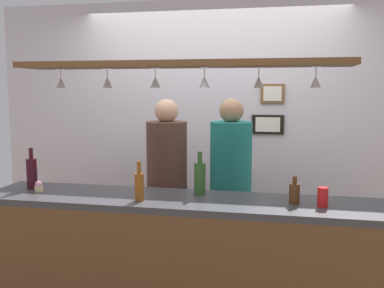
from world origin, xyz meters
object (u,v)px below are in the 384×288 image
object	(u,v)px
picture_frame_lower_pair	(268,124)
bottle_wine_dark_red	(32,173)
bottle_beer_brown_stubby	(294,193)
drink_can	(323,197)
bottle_champagne_green	(200,177)
person_right_teal_shirt	(231,180)
bottle_beer_amber_tall	(139,186)
picture_frame_upper_small	(273,94)
cupcake	(39,187)
person_middle_brown_shirt	(167,178)

from	to	relation	value
picture_frame_lower_pair	bottle_wine_dark_red	bearing A→B (deg)	-140.65
bottle_beer_brown_stubby	drink_can	size ratio (longest dim) A/B	1.48
bottle_champagne_green	bottle_wine_dark_red	xyz separation A→B (m)	(-1.23, -0.08, -0.00)
person_right_teal_shirt	picture_frame_lower_pair	bearing A→B (deg)	68.29
bottle_wine_dark_red	person_right_teal_shirt	bearing A→B (deg)	26.29
bottle_beer_amber_tall	picture_frame_upper_small	bearing A→B (deg)	62.35
person_right_teal_shirt	drink_can	world-z (taller)	person_right_teal_shirt
bottle_wine_dark_red	picture_frame_lower_pair	size ratio (longest dim) A/B	1.00
bottle_champagne_green	cupcake	xyz separation A→B (m)	(-1.13, -0.16, -0.08)
drink_can	picture_frame_upper_small	size ratio (longest dim) A/B	0.55
bottle_champagne_green	picture_frame_lower_pair	bearing A→B (deg)	72.13
person_middle_brown_shirt	person_right_teal_shirt	xyz separation A→B (m)	(0.54, -0.00, 0.01)
bottle_beer_brown_stubby	bottle_wine_dark_red	size ratio (longest dim) A/B	0.60
bottle_beer_brown_stubby	cupcake	distance (m)	1.77
person_middle_brown_shirt	cupcake	bearing A→B (deg)	-134.01
bottle_beer_amber_tall	bottle_beer_brown_stubby	bearing A→B (deg)	7.18
drink_can	cupcake	xyz separation A→B (m)	(-1.94, 0.01, -0.03)
bottle_champagne_green	person_right_teal_shirt	bearing A→B (deg)	76.60
bottle_wine_dark_red	cupcake	size ratio (longest dim) A/B	3.85
person_middle_brown_shirt	person_right_teal_shirt	distance (m)	0.54
person_middle_brown_shirt	person_right_teal_shirt	size ratio (longest dim) A/B	0.99
drink_can	picture_frame_lower_pair	xyz separation A→B (m)	(-0.40, 1.44, 0.33)
bottle_beer_amber_tall	picture_frame_lower_pair	xyz separation A→B (m)	(0.76, 1.53, 0.29)
person_right_teal_shirt	picture_frame_upper_small	distance (m)	1.01
person_right_teal_shirt	bottle_wine_dark_red	world-z (taller)	person_right_teal_shirt
person_right_teal_shirt	bottle_champagne_green	xyz separation A→B (m)	(-0.14, -0.60, 0.14)
person_right_teal_shirt	picture_frame_lower_pair	size ratio (longest dim) A/B	5.61
bottle_beer_amber_tall	cupcake	size ratio (longest dim) A/B	3.33
person_right_teal_shirt	bottle_champagne_green	bearing A→B (deg)	-103.40
person_middle_brown_shirt	bottle_wine_dark_red	distance (m)	1.09
bottle_champagne_green	drink_can	world-z (taller)	bottle_champagne_green
bottle_beer_amber_tall	bottle_champagne_green	world-z (taller)	bottle_champagne_green
person_middle_brown_shirt	drink_can	xyz separation A→B (m)	(1.20, -0.77, 0.09)
drink_can	picture_frame_lower_pair	world-z (taller)	picture_frame_lower_pair
bottle_champagne_green	drink_can	distance (m)	0.83
person_middle_brown_shirt	bottle_beer_amber_tall	size ratio (longest dim) A/B	6.44
person_middle_brown_shirt	bottle_wine_dark_red	world-z (taller)	person_middle_brown_shirt
cupcake	bottle_beer_brown_stubby	bearing A→B (deg)	0.88
picture_frame_lower_pair	picture_frame_upper_small	bearing A→B (deg)	0.00
bottle_beer_brown_stubby	bottle_beer_amber_tall	xyz separation A→B (m)	(-0.99, -0.12, 0.03)
bottle_wine_dark_red	picture_frame_upper_small	xyz separation A→B (m)	(1.68, 1.35, 0.56)
person_right_teal_shirt	person_middle_brown_shirt	bearing A→B (deg)	180.00
drink_can	picture_frame_lower_pair	distance (m)	1.53
person_middle_brown_shirt	picture_frame_lower_pair	distance (m)	1.13
bottle_beer_brown_stubby	picture_frame_lower_pair	xyz separation A→B (m)	(-0.23, 1.40, 0.32)
bottle_champagne_green	picture_frame_upper_small	world-z (taller)	picture_frame_upper_small
bottle_champagne_green	bottle_beer_brown_stubby	bearing A→B (deg)	-11.89
person_middle_brown_shirt	cupcake	world-z (taller)	person_middle_brown_shirt
drink_can	person_middle_brown_shirt	bearing A→B (deg)	147.39
person_right_teal_shirt	drink_can	xyz separation A→B (m)	(0.66, -0.77, 0.08)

